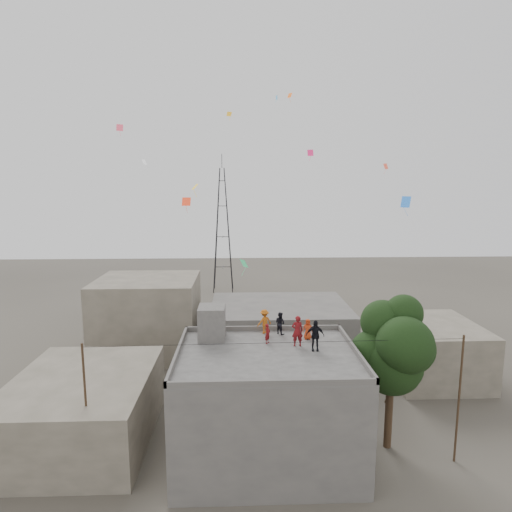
{
  "coord_description": "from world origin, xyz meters",
  "views": [
    {
      "loc": [
        -1.45,
        -22.47,
        15.18
      ],
      "look_at": [
        -0.58,
        0.94,
        11.44
      ],
      "focal_mm": 30.0,
      "sensor_mm": 36.0,
      "label": 1
    }
  ],
  "objects": [
    {
      "name": "tree",
      "position": [
        7.37,
        0.6,
        6.1
      ],
      "size": [
        4.9,
        4.6,
        9.1
      ],
      "color": "black",
      "rests_on": "ground"
    },
    {
      "name": "person_red_child",
      "position": [
        0.13,
        1.64,
        6.69
      ],
      "size": [
        0.46,
        0.51,
        1.18
      ],
      "primitive_type": "imported",
      "rotation": [
        0.0,
        0.0,
        1.04
      ],
      "color": "maroon",
      "rests_on": "main_building"
    },
    {
      "name": "stair_head_box",
      "position": [
        -3.2,
        2.6,
        7.1
      ],
      "size": [
        1.6,
        1.8,
        2.0
      ],
      "primitive_type": "cube",
      "color": "#54524F",
      "rests_on": "main_building"
    },
    {
      "name": "person_dark_child",
      "position": [
        1.02,
        3.26,
        6.8
      ],
      "size": [
        0.85,
        0.85,
        1.4
      ],
      "primitive_type": "imported",
      "rotation": [
        0.0,
        0.0,
        2.34
      ],
      "color": "black",
      "rests_on": "main_building"
    },
    {
      "name": "transmission_tower",
      "position": [
        -4.0,
        40.0,
        9.07
      ],
      "size": [
        2.97,
        2.97,
        20.01
      ],
      "color": "black",
      "rests_on": "ground"
    },
    {
      "name": "ground",
      "position": [
        0.0,
        0.0,
        0.0
      ],
      "size": [
        140.0,
        140.0,
        0.0
      ],
      "primitive_type": "plane",
      "color": "#413C36",
      "rests_on": "ground"
    },
    {
      "name": "neighbor_northwest",
      "position": [
        -10.0,
        16.0,
        3.5
      ],
      "size": [
        9.0,
        8.0,
        7.0
      ],
      "primitive_type": "cube",
      "color": "#615A4D",
      "rests_on": "ground"
    },
    {
      "name": "utility_line",
      "position": [
        0.5,
        -1.25,
        3.83
      ],
      "size": [
        20.12,
        0.62,
        7.4
      ],
      "color": "black",
      "rests_on": "ground"
    },
    {
      "name": "person_red_adult",
      "position": [
        1.82,
        1.12,
        7.0
      ],
      "size": [
        0.68,
        0.47,
        1.81
      ],
      "primitive_type": "imported",
      "rotation": [
        0.0,
        0.0,
        3.2
      ],
      "color": "maroon",
      "rests_on": "main_building"
    },
    {
      "name": "person_dark_adult",
      "position": [
        2.73,
        0.41,
        6.98
      ],
      "size": [
        1.06,
        0.51,
        1.76
      ],
      "primitive_type": "imported",
      "rotation": [
        0.0,
        0.0,
        -0.07
      ],
      "color": "black",
      "rests_on": "main_building"
    },
    {
      "name": "kites",
      "position": [
        0.34,
        6.71,
        16.38
      ],
      "size": [
        19.31,
        16.05,
        12.73
      ],
      "color": "red",
      "rests_on": "ground"
    },
    {
      "name": "person_orange_child",
      "position": [
        2.61,
        2.25,
        6.73
      ],
      "size": [
        0.66,
        0.48,
        1.25
      ],
      "primitive_type": "imported",
      "rotation": [
        0.0,
        0.0,
        -0.14
      ],
      "color": "red",
      "rests_on": "main_building"
    },
    {
      "name": "neighbor_west",
      "position": [
        -11.0,
        2.0,
        2.0
      ],
      "size": [
        8.0,
        10.0,
        4.0
      ],
      "primitive_type": "cube",
      "color": "#615A4D",
      "rests_on": "ground"
    },
    {
      "name": "neighbor_east",
      "position": [
        14.0,
        10.0,
        2.2
      ],
      "size": [
        7.0,
        8.0,
        4.4
      ],
      "primitive_type": "cube",
      "color": "#615A4D",
      "rests_on": "ground"
    },
    {
      "name": "main_building",
      "position": [
        0.0,
        0.0,
        3.05
      ],
      "size": [
        10.0,
        8.0,
        6.1
      ],
      "color": "#54524F",
      "rests_on": "ground"
    },
    {
      "name": "parapet",
      "position": [
        0.0,
        0.0,
        6.25
      ],
      "size": [
        10.0,
        8.0,
        0.3
      ],
      "color": "#54524F",
      "rests_on": "main_building"
    },
    {
      "name": "neighbor_north",
      "position": [
        2.0,
        14.0,
        2.5
      ],
      "size": [
        12.0,
        9.0,
        5.0
      ],
      "primitive_type": "cube",
      "color": "#54524F",
      "rests_on": "ground"
    },
    {
      "name": "person_orange_adult",
      "position": [
        0.05,
        3.4,
        6.87
      ],
      "size": [
        1.15,
        0.98,
        1.54
      ],
      "primitive_type": "imported",
      "rotation": [
        0.0,
        0.0,
        -2.64
      ],
      "color": "#BD5D15",
      "rests_on": "main_building"
    }
  ]
}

